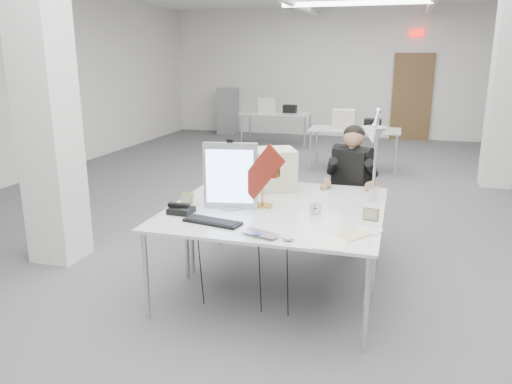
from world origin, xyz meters
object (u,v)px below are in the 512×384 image
(office_chair, at_px, (351,206))
(laptop, at_px, (256,236))
(seated_person, at_px, (352,168))
(desk_phone, at_px, (181,210))
(desk_main, at_px, (263,224))
(beige_monitor, at_px, (273,169))
(architect_lamp, at_px, (374,155))
(monitor, at_px, (231,176))
(bankers_lamp, at_px, (262,186))

(office_chair, distance_m, laptop, 2.01)
(seated_person, height_order, laptop, seated_person)
(seated_person, bearing_deg, desk_phone, -105.18)
(desk_main, height_order, office_chair, office_chair)
(seated_person, relative_size, laptop, 3.40)
(desk_phone, distance_m, beige_monitor, 1.13)
(seated_person, xyz_separation_m, laptop, (-0.49, -1.88, -0.13))
(desk_main, bearing_deg, architect_lamp, 39.25)
(seated_person, distance_m, beige_monitor, 0.89)
(office_chair, xyz_separation_m, laptop, (-0.49, -1.93, 0.30))
(desk_main, xyz_separation_m, monitor, (-0.37, 0.29, 0.30))
(monitor, relative_size, bankers_lamp, 1.57)
(bankers_lamp, distance_m, desk_phone, 0.72)
(office_chair, height_order, desk_phone, office_chair)
(desk_main, relative_size, laptop, 6.11)
(bankers_lamp, xyz_separation_m, architect_lamp, (0.91, 0.22, 0.28))
(desk_main, bearing_deg, desk_phone, 176.70)
(monitor, height_order, beige_monitor, monitor)
(desk_main, height_order, desk_phone, desk_phone)
(desk_main, relative_size, office_chair, 1.93)
(desk_main, distance_m, seated_person, 1.64)
(monitor, distance_m, bankers_lamp, 0.29)
(monitor, bearing_deg, bankers_lamp, 17.44)
(laptop, bearing_deg, desk_phone, 172.01)
(desk_main, relative_size, monitor, 3.17)
(monitor, height_order, architect_lamp, architect_lamp)
(laptop, bearing_deg, bankers_lamp, 120.74)
(desk_main, relative_size, architect_lamp, 1.96)
(bankers_lamp, bearing_deg, office_chair, 67.29)
(monitor, bearing_deg, architect_lamp, 6.96)
(desk_main, distance_m, desk_phone, 0.72)
(beige_monitor, distance_m, architect_lamp, 1.07)
(seated_person, distance_m, laptop, 1.95)
(architect_lamp, bearing_deg, desk_main, -135.04)
(monitor, relative_size, laptop, 1.93)
(desk_main, relative_size, beige_monitor, 4.31)
(desk_main, height_order, architect_lamp, architect_lamp)
(laptop, relative_size, bankers_lamp, 0.81)
(monitor, bearing_deg, desk_main, -48.27)
(desk_phone, relative_size, beige_monitor, 0.45)
(desk_main, height_order, monitor, monitor)
(desk_phone, xyz_separation_m, architect_lamp, (1.50, 0.60, 0.43))
(laptop, distance_m, bankers_lamp, 0.79)
(bankers_lamp, height_order, architect_lamp, architect_lamp)
(desk_main, bearing_deg, office_chair, 71.58)
(laptop, bearing_deg, architect_lamp, 71.13)
(seated_person, distance_m, architect_lamp, 0.99)
(office_chair, relative_size, bankers_lamp, 2.58)
(desk_main, distance_m, beige_monitor, 1.06)
(bankers_lamp, distance_m, architect_lamp, 0.98)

